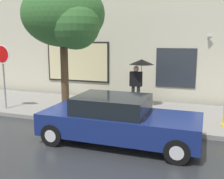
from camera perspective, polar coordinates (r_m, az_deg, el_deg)
The scene contains 7 objects.
ground_plane at distance 8.61m, azimuth -5.99°, elevation -9.84°, with size 60.00×60.00×0.00m, color #282B2D.
sidewalk at distance 11.24m, azimuth 0.58°, elevation -4.49°, with size 20.00×4.00×0.15m, color gray.
building_facade at distance 13.26m, azimuth 4.08°, elevation 12.63°, with size 20.00×0.67×7.00m.
parked_car at distance 7.87m, azimuth 1.24°, elevation -6.49°, with size 4.57×1.90×1.39m.
pedestrian_with_umbrella at distance 11.38m, azimuth 5.86°, elevation 4.30°, with size 1.02×1.02×2.03m.
street_tree at distance 10.26m, azimuth -9.84°, elevation 14.84°, with size 3.15×2.68×4.92m.
stop_sign at distance 11.83m, azimuth -22.12°, elevation 5.02°, with size 0.76×0.10×2.64m.
Camera 1 is at (3.51, -7.28, 3.00)m, focal length 43.30 mm.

